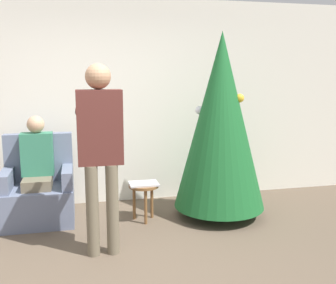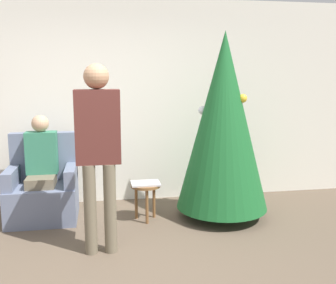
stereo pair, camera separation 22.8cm
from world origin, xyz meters
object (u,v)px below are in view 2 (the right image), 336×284
armchair (43,190)px  person_standing (98,140)px  christmas_tree (223,122)px  person_seated (41,163)px  side_stool (146,191)px

armchair → person_standing: bearing=-56.5°
armchair → person_standing: person_standing is taller
christmas_tree → person_seated: bearing=172.1°
person_seated → side_stool: bearing=-11.8°
person_seated → armchair: bearing=90.0°
armchair → christmas_tree: bearing=-8.8°
side_stool → christmas_tree: bearing=-2.8°
person_standing → side_stool: 1.17m
christmas_tree → side_stool: (-0.92, 0.04, -0.81)m
side_stool → person_seated: bearing=168.2°
person_seated → person_standing: size_ratio=0.69×
armchair → person_seated: (0.00, -0.03, 0.34)m
person_standing → person_seated: bearing=124.4°
armchair → person_seated: bearing=-90.0°
armchair → person_standing: 1.44m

